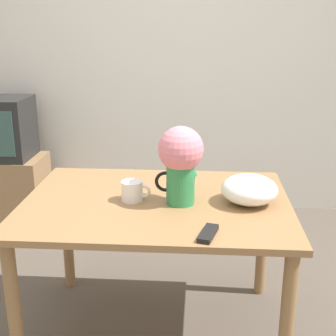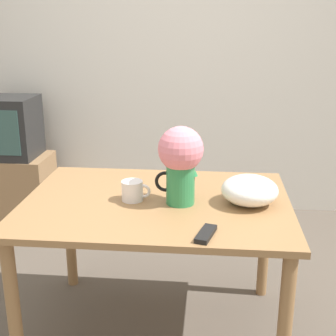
{
  "view_description": "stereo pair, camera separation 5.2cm",
  "coord_description": "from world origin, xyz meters",
  "px_view_note": "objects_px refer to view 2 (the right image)",
  "views": [
    {
      "loc": [
        0.2,
        -1.85,
        1.56
      ],
      "look_at": [
        0.05,
        0.19,
        0.9
      ],
      "focal_mm": 50.0,
      "sensor_mm": 36.0,
      "label": 1
    },
    {
      "loc": [
        0.25,
        -1.84,
        1.56
      ],
      "look_at": [
        0.05,
        0.19,
        0.9
      ],
      "focal_mm": 50.0,
      "sensor_mm": 36.0,
      "label": 2
    }
  ],
  "objects_px": {
    "flower_vase": "(181,159)",
    "coffee_mug": "(133,191)",
    "white_bowl": "(250,190)",
    "tv_set": "(8,127)"
  },
  "relations": [
    {
      "from": "flower_vase",
      "to": "coffee_mug",
      "type": "bearing_deg",
      "value": 176.24
    },
    {
      "from": "white_bowl",
      "to": "coffee_mug",
      "type": "bearing_deg",
      "value": -179.19
    },
    {
      "from": "coffee_mug",
      "to": "tv_set",
      "type": "bearing_deg",
      "value": 131.43
    },
    {
      "from": "coffee_mug",
      "to": "white_bowl",
      "type": "distance_m",
      "value": 0.55
    },
    {
      "from": "flower_vase",
      "to": "white_bowl",
      "type": "distance_m",
      "value": 0.35
    },
    {
      "from": "flower_vase",
      "to": "tv_set",
      "type": "xyz_separation_m",
      "value": [
        -1.44,
        1.4,
        -0.2
      ]
    },
    {
      "from": "coffee_mug",
      "to": "flower_vase",
      "type": "bearing_deg",
      "value": -3.76
    },
    {
      "from": "coffee_mug",
      "to": "tv_set",
      "type": "relative_size",
      "value": 0.29
    },
    {
      "from": "flower_vase",
      "to": "white_bowl",
      "type": "xyz_separation_m",
      "value": [
        0.32,
        0.02,
        -0.15
      ]
    },
    {
      "from": "flower_vase",
      "to": "tv_set",
      "type": "relative_size",
      "value": 0.78
    }
  ]
}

